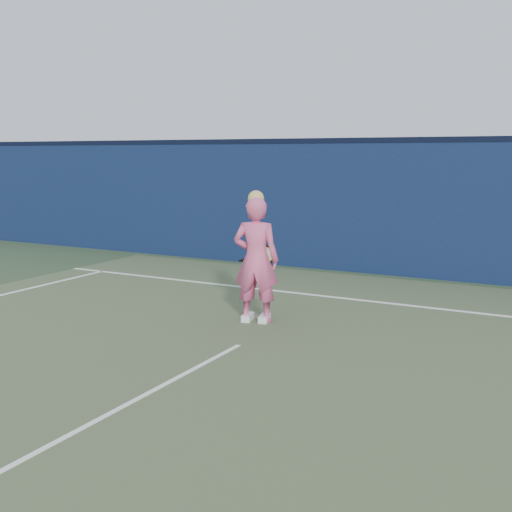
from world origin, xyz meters
The scene contains 7 objects.
ground centered at (0.00, 0.00, 0.00)m, with size 80.00×80.00×0.00m, color #31472C.
court_surface centered at (0.00, -2.00, 0.00)m, with size 11.00×16.00×0.01m, color #495937.
backstop_wall centered at (0.00, 6.50, 1.25)m, with size 24.00×0.40×2.50m, color #0E1C3D.
wall_cap centered at (0.00, 6.50, 2.55)m, with size 24.00×0.42×0.10m, color black.
player centered at (-0.36, 2.11, 0.87)m, with size 0.71×0.56×1.81m.
racket centered at (-0.46, 2.51, 0.86)m, with size 0.57×0.14×0.30m.
court_lines centered at (0.00, -0.33, 0.01)m, with size 11.00×12.04×0.01m.
Camera 1 is at (3.70, -5.51, 2.31)m, focal length 45.00 mm.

